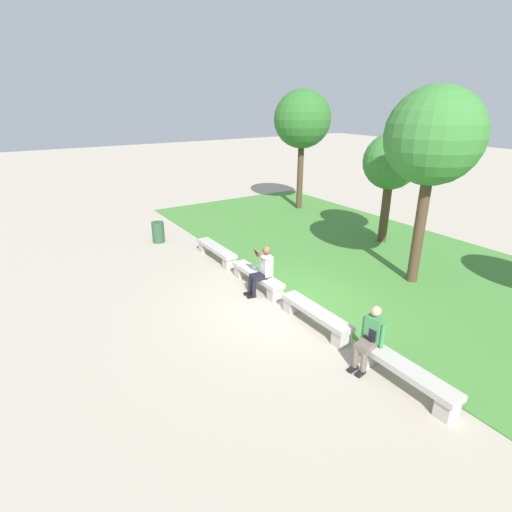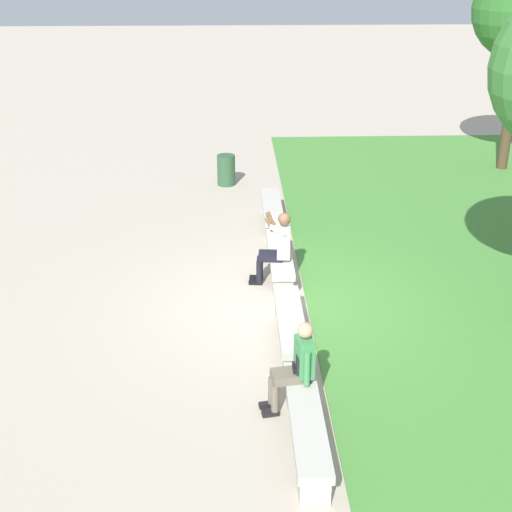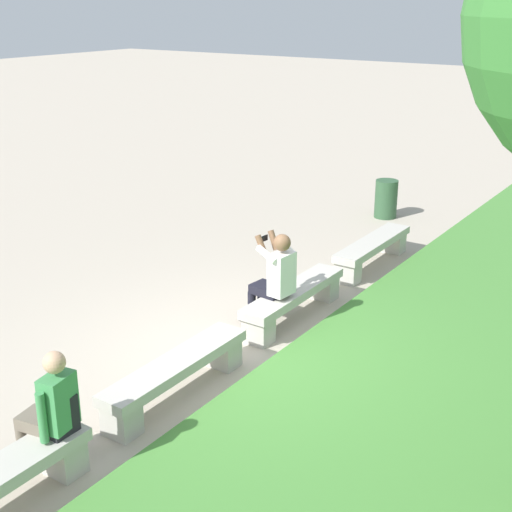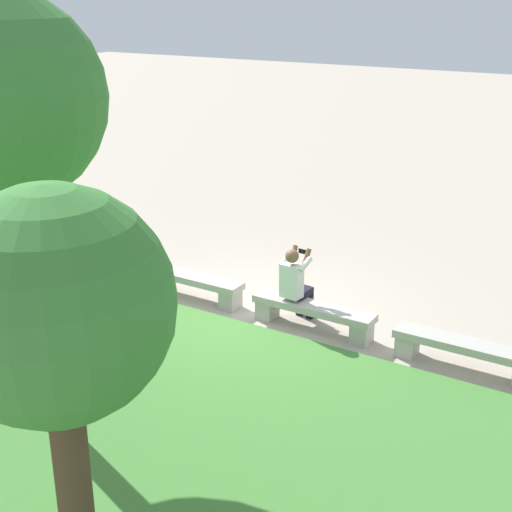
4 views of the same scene
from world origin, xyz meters
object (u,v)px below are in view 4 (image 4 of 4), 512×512
bench_mid (190,282)px  bench_main (465,351)px  bench_near (313,313)px  tree_far_back (55,311)px  bench_far (89,257)px  backpack (119,249)px  person_photographer (296,282)px  person_distant (121,245)px

bench_mid → bench_main: bearing=180.0°
bench_main → bench_mid: same height
bench_near → tree_far_back: (-0.74, 5.87, 2.53)m
bench_near → tree_far_back: size_ratio=0.54×
bench_near → bench_far: same height
bench_mid → backpack: backpack is taller
bench_near → person_photographer: person_photographer is taller
bench_near → bench_mid: size_ratio=1.00×
bench_mid → backpack: size_ratio=4.81×
backpack → person_distant: bearing=-76.4°
bench_far → bench_main: bearing=180.0°
person_photographer → tree_far_back: 6.41m
tree_far_back → bench_main: bearing=-106.1°
person_distant → bench_far: bearing=4.6°
bench_far → person_distant: bearing=-175.4°
bench_near → backpack: bearing=0.3°
bench_main → bench_far: bearing=0.0°
person_distant → tree_far_back: (-4.81, 5.94, 2.16)m
person_photographer → person_distant: person_photographer is taller
bench_near → person_photographer: (0.37, -0.08, 0.43)m
bench_main → person_distant: (6.51, -0.07, 0.37)m
person_distant → backpack: (-0.02, 0.09, -0.05)m
bench_far → person_photographer: bearing=-179.0°
bench_mid → person_distant: bearing=-2.3°
bench_main → person_photographer: (2.81, -0.08, 0.43)m
bench_far → person_distant: (-0.80, -0.07, 0.37)m
bench_mid → backpack: 1.65m
bench_near → tree_far_back: 6.44m
bench_main → bench_near: bearing=0.0°
bench_mid → bench_far: bearing=0.0°
person_distant → backpack: 0.10m
person_photographer → bench_mid: bearing=2.1°
bench_mid → person_photographer: person_photographer is taller
bench_near → bench_mid: same height
bench_mid → backpack: (1.61, 0.02, 0.32)m
bench_mid → person_distant: 1.68m
bench_mid → person_photographer: size_ratio=1.56×
person_photographer → backpack: size_ratio=3.08×
bench_main → bench_far: 7.31m
bench_main → tree_far_back: size_ratio=0.54×
backpack → bench_mid: bearing=-179.2°
bench_mid → bench_far: same height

